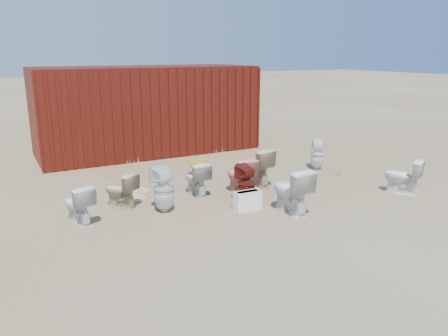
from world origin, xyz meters
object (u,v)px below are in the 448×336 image
toilet_front_pink (240,175)px  toilet_back_yellowlid (196,178)px  toilet_back_beige_right (254,167)px  toilet_front_c (291,190)px  toilet_front_e (403,176)px  toilet_front_maroon (246,184)px  toilet_back_e (317,155)px  toilet_back_a (164,189)px  loose_tank (247,200)px  shipping_container (147,110)px  toilet_front_a (78,204)px  toilet_back_beige_left (120,190)px

toilet_front_pink → toilet_back_yellowlid: toilet_front_pink is taller
toilet_back_beige_right → toilet_back_yellowlid: toilet_back_beige_right is taller
toilet_front_c → toilet_front_e: size_ratio=1.16×
toilet_back_beige_right → toilet_front_c: bearing=66.4°
toilet_front_maroon → toilet_back_e: toilet_front_maroon is taller
toilet_front_maroon → toilet_back_a: size_ratio=0.89×
toilet_back_yellowlid → toilet_back_e: 3.46m
toilet_front_c → toilet_back_e: toilet_front_c is taller
toilet_front_maroon → toilet_back_e: bearing=-164.8°
toilet_front_e → loose_tank: bearing=-38.6°
shipping_container → toilet_front_pink: size_ratio=7.91×
toilet_back_yellowlid → toilet_front_pink: bearing=157.4°
toilet_front_maroon → toilet_back_yellowlid: size_ratio=1.08×
toilet_front_pink → toilet_front_maroon: bearing=70.5°
toilet_front_e → toilet_back_yellowlid: (-3.70, 1.89, -0.02)m
toilet_front_c → toilet_back_e: 3.19m
toilet_front_c → toilet_back_yellowlid: bearing=-60.0°
toilet_back_a → shipping_container: bearing=-113.6°
shipping_container → toilet_back_yellowlid: 4.48m
toilet_front_a → toilet_back_yellowlid: bearing=174.8°
toilet_front_c → toilet_front_maroon: size_ratio=1.12×
shipping_container → toilet_front_c: bearing=-84.9°
shipping_container → toilet_back_e: size_ratio=8.12×
toilet_back_a → toilet_back_e: bearing=-175.0°
toilet_front_a → toilet_back_a: toilet_back_a is taller
toilet_back_a → toilet_back_beige_right: size_ratio=1.00×
toilet_back_beige_right → toilet_back_e: toilet_back_beige_right is taller
toilet_back_beige_right → toilet_back_a: bearing=1.2°
shipping_container → toilet_back_a: 5.21m
toilet_front_a → toilet_back_beige_right: toilet_back_beige_right is taller
shipping_container → toilet_front_c: (0.54, -6.08, -0.78)m
toilet_back_yellowlid → shipping_container: bearing=-97.4°
toilet_back_yellowlid → loose_tank: 1.30m
toilet_back_a → toilet_back_e: 4.45m
loose_tank → toilet_back_a: bearing=157.5°
toilet_front_maroon → loose_tank: 0.42m
toilet_front_maroon → toilet_back_beige_right: 1.14m
toilet_back_a → toilet_back_beige_left: size_ratio=1.26×
toilet_front_c → toilet_back_a: size_ratio=1.00×
toilet_front_e → toilet_back_beige_right: toilet_back_beige_right is taller
shipping_container → toilet_front_c: shipping_container is taller
toilet_back_e → toilet_front_pink: bearing=57.7°
toilet_front_maroon → toilet_front_a: bearing=-18.0°
toilet_front_c → toilet_back_yellowlid: (-1.04, 1.71, -0.07)m
shipping_container → toilet_front_a: shipping_container is taller
toilet_front_maroon → toilet_back_beige_left: size_ratio=1.12×
toilet_front_pink → loose_tank: size_ratio=1.52×
toilet_front_e → toilet_back_a: size_ratio=0.86×
toilet_back_beige_right → toilet_back_e: (2.07, 0.41, -0.05)m
toilet_front_c → toilet_back_beige_right: size_ratio=1.00×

